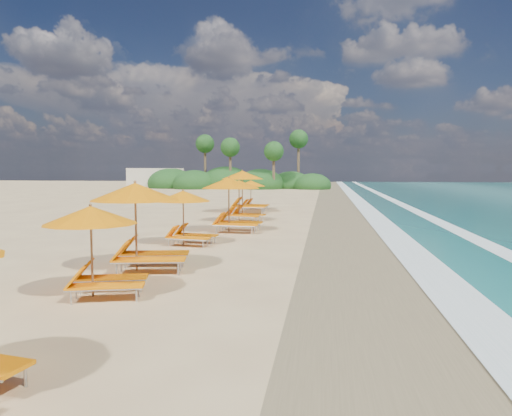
# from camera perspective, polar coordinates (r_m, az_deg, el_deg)

# --- Properties ---
(ground) EXTENTS (160.00, 160.00, 0.00)m
(ground) POSITION_cam_1_polar(r_m,az_deg,el_deg) (18.64, 0.00, -3.68)
(ground) COLOR tan
(ground) RESTS_ON ground
(wet_sand) EXTENTS (4.00, 160.00, 0.01)m
(wet_sand) POSITION_cam_1_polar(r_m,az_deg,el_deg) (18.49, 12.38, -3.84)
(wet_sand) COLOR #8A7952
(wet_sand) RESTS_ON ground
(surf_foam) EXTENTS (4.00, 160.00, 0.01)m
(surf_foam) POSITION_cam_1_polar(r_m,az_deg,el_deg) (18.88, 20.61, -3.80)
(surf_foam) COLOR white
(surf_foam) RESTS_ON ground
(station_1) EXTENTS (2.52, 2.45, 2.02)m
(station_1) POSITION_cam_1_polar(r_m,az_deg,el_deg) (10.64, -18.53, -4.21)
(station_1) COLOR olive
(station_1) RESTS_ON ground
(station_2) EXTENTS (2.95, 2.83, 2.44)m
(station_2) POSITION_cam_1_polar(r_m,az_deg,el_deg) (13.02, -13.58, -1.44)
(station_2) COLOR olive
(station_2) RESTS_ON ground
(station_3) EXTENTS (2.34, 2.21, 2.02)m
(station_3) POSITION_cam_1_polar(r_m,az_deg,el_deg) (17.10, -8.34, -0.68)
(station_3) COLOR olive
(station_3) RESTS_ON ground
(station_4) EXTENTS (2.74, 2.56, 2.43)m
(station_4) POSITION_cam_1_polar(r_m,az_deg,el_deg) (20.40, -2.81, 0.90)
(station_4) COLOR olive
(station_4) RESTS_ON ground
(station_5) EXTENTS (2.77, 2.69, 2.20)m
(station_5) POSITION_cam_1_polar(r_m,az_deg,el_deg) (24.39, -1.71, 1.25)
(station_5) COLOR olive
(station_5) RESTS_ON ground
(station_6) EXTENTS (2.89, 2.66, 2.69)m
(station_6) POSITION_cam_1_polar(r_m,az_deg,el_deg) (29.24, -1.26, 2.37)
(station_6) COLOR olive
(station_6) RESTS_ON ground
(station_7) EXTENTS (2.44, 2.35, 2.01)m
(station_7) POSITION_cam_1_polar(r_m,az_deg,el_deg) (31.45, -0.37, 1.85)
(station_7) COLOR olive
(station_7) RESTS_ON ground
(treeline) EXTENTS (25.80, 8.80, 9.74)m
(treeline) POSITION_cam_1_polar(r_m,az_deg,el_deg) (65.02, -2.81, 3.27)
(treeline) COLOR #163D14
(treeline) RESTS_ON ground
(beach_building) EXTENTS (7.00, 5.00, 2.80)m
(beach_building) POSITION_cam_1_polar(r_m,az_deg,el_deg) (70.71, -12.07, 3.62)
(beach_building) COLOR beige
(beach_building) RESTS_ON ground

